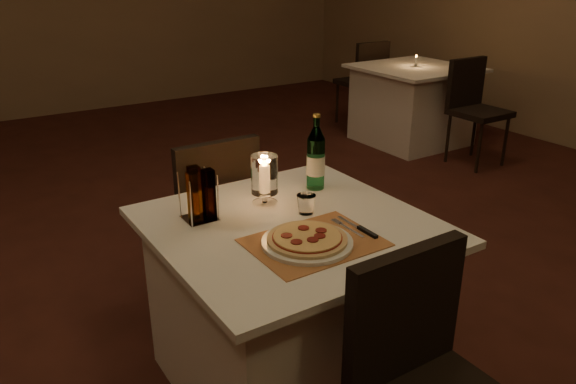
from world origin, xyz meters
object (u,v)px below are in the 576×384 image
chair_near (425,371)px  water_bottle (316,159)px  pizza (307,238)px  hurricane_candle (264,176)px  chair_far (211,206)px  main_table (291,305)px  tumbler (306,204)px  plate (307,242)px  neighbor_table_right (412,104)px

chair_near → water_bottle: water_bottle is taller
pizza → hurricane_candle: 0.40m
chair_far → pizza: bearing=-93.2°
chair_far → main_table: bearing=-90.0°
tumbler → hurricane_candle: bearing=119.7°
plate → hurricane_candle: (0.06, 0.39, 0.11)m
chair_near → tumbler: (0.10, 0.76, 0.23)m
chair_near → water_bottle: 1.05m
chair_near → hurricane_candle: bearing=89.5°
main_table → chair_near: chair_near is taller
plate → hurricane_candle: 0.41m
main_table → tumbler: bearing=24.2°
plate → tumbler: tumbler is taller
plate → pizza: (-0.00, 0.00, 0.02)m
chair_near → water_bottle: bearing=73.4°
chair_far → hurricane_candle: 0.60m
main_table → water_bottle: 0.62m
plate → tumbler: (0.15, 0.23, 0.03)m
neighbor_table_right → chair_far: bearing=-151.9°
chair_near → plate: 0.57m
pizza → tumbler: size_ratio=3.71×
chair_near → plate: size_ratio=2.81×
hurricane_candle → plate: bearing=-98.6°
tumbler → neighbor_table_right: bearing=38.4°
pizza → neighbor_table_right: size_ratio=0.28×
main_table → hurricane_candle: size_ratio=4.81×
tumbler → neighbor_table_right: 3.58m
chair_far → neighbor_table_right: bearing=28.1°
main_table → pizza: size_ratio=3.57×
hurricane_candle → neighbor_table_right: 3.57m
main_table → plate: size_ratio=3.12×
water_bottle → hurricane_candle: size_ratio=1.58×
chair_far → tumbler: bearing=-81.4°
plate → neighbor_table_right: 3.83m
pizza → water_bottle: bearing=51.6°
chair_near → tumbler: chair_near is taller
chair_near → hurricane_candle: size_ratio=4.33×
chair_near → chair_far: bearing=90.0°
chair_far → tumbler: size_ratio=11.92×
chair_near → hurricane_candle: 0.97m
pizza → hurricane_candle: (0.06, 0.39, 0.09)m
tumbler → water_bottle: bearing=46.9°
tumbler → hurricane_candle: 0.20m
chair_far → water_bottle: size_ratio=2.73×
main_table → pizza: bearing=-105.5°
chair_far → neighbor_table_right: (2.89, 1.54, -0.18)m
main_table → hurricane_candle: 0.53m
plate → neighbor_table_right: size_ratio=0.32×
main_table → neighbor_table_right: size_ratio=1.00×
water_bottle → chair_far: bearing=121.2°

